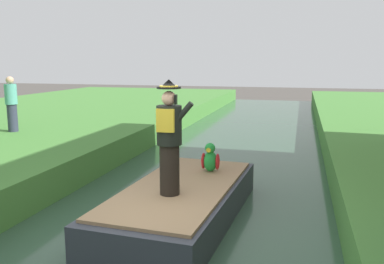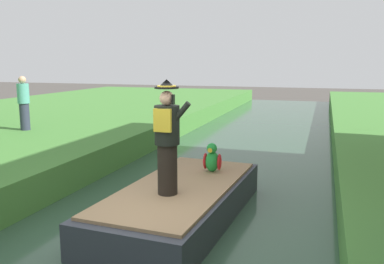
{
  "view_description": "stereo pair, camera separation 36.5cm",
  "coord_description": "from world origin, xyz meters",
  "px_view_note": "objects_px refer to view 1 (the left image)",
  "views": [
    {
      "loc": [
        1.96,
        -5.38,
        2.84
      ],
      "look_at": [
        0.13,
        1.49,
        1.61
      ],
      "focal_mm": 38.59,
      "sensor_mm": 36.0,
      "label": 1
    },
    {
      "loc": [
        2.31,
        -5.28,
        2.84
      ],
      "look_at": [
        0.13,
        1.49,
        1.61
      ],
      "focal_mm": 38.59,
      "sensor_mm": 36.0,
      "label": 2
    }
  ],
  "objects_px": {
    "boat": "(181,202)",
    "parrot_plush": "(210,159)",
    "person_pirate": "(169,138)",
    "person_bystander": "(11,104)"
  },
  "relations": [
    {
      "from": "boat",
      "to": "parrot_plush",
      "type": "distance_m",
      "value": 1.2
    },
    {
      "from": "person_pirate",
      "to": "parrot_plush",
      "type": "relative_size",
      "value": 3.25
    },
    {
      "from": "boat",
      "to": "parrot_plush",
      "type": "xyz_separation_m",
      "value": [
        0.29,
        1.02,
        0.55
      ]
    },
    {
      "from": "boat",
      "to": "parrot_plush",
      "type": "relative_size",
      "value": 7.54
    },
    {
      "from": "boat",
      "to": "person_pirate",
      "type": "xyz_separation_m",
      "value": [
        -0.04,
        -0.51,
        1.23
      ]
    },
    {
      "from": "person_bystander",
      "to": "person_pirate",
      "type": "bearing_deg",
      "value": -33.42
    },
    {
      "from": "person_pirate",
      "to": "person_bystander",
      "type": "relative_size",
      "value": 1.16
    },
    {
      "from": "parrot_plush",
      "to": "person_bystander",
      "type": "xyz_separation_m",
      "value": [
        -6.45,
        2.5,
        0.66
      ]
    },
    {
      "from": "parrot_plush",
      "to": "person_pirate",
      "type": "bearing_deg",
      "value": -102.16
    },
    {
      "from": "boat",
      "to": "person_bystander",
      "type": "bearing_deg",
      "value": 150.22
    }
  ]
}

